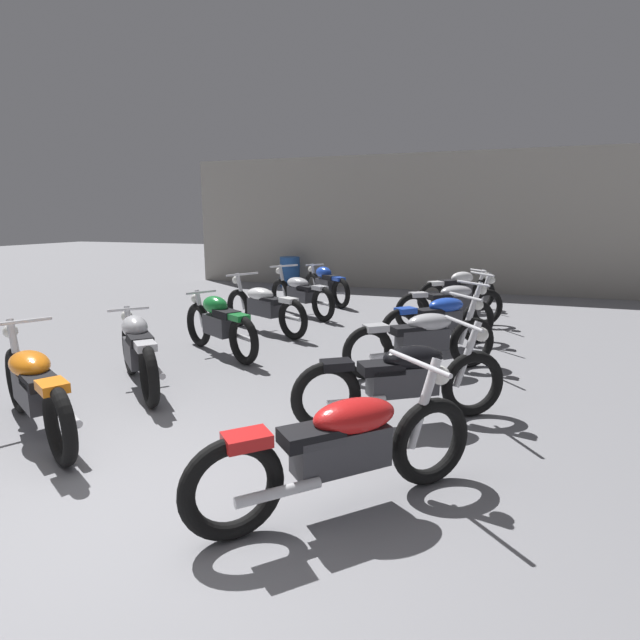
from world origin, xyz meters
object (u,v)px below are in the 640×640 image
object	(u,v)px
motorcycle_left_row_3	(264,306)
motorcycle_left_row_4	(300,293)
motorcycle_left_row_0	(35,387)
motorcycle_right_row_3	(441,319)
motorcycle_left_row_1	(138,350)
motorcycle_left_row_2	(219,323)
motorcycle_right_row_0	(343,446)
oil_drum	(290,272)
motorcycle_right_row_1	(404,378)
motorcycle_right_row_4	(451,303)
motorcycle_left_row_5	(326,284)
motorcycle_right_row_2	(423,338)
motorcycle_right_row_5	(458,290)

from	to	relation	value
motorcycle_left_row_3	motorcycle_left_row_4	xyz separation A→B (m)	(0.03, 1.61, 0.00)
motorcycle_left_row_0	motorcycle_right_row_3	distance (m)	5.38
motorcycle_left_row_1	motorcycle_left_row_4	xyz separation A→B (m)	(0.10, 4.74, -0.01)
motorcycle_left_row_1	motorcycle_left_row_2	world-z (taller)	same
motorcycle_right_row_0	oil_drum	world-z (taller)	motorcycle_right_row_0
motorcycle_left_row_2	motorcycle_right_row_0	distance (m)	4.24
motorcycle_right_row_1	motorcycle_left_row_1	bearing A→B (deg)	-179.59
motorcycle_right_row_4	oil_drum	xyz separation A→B (m)	(-4.85, 4.05, -0.03)
motorcycle_right_row_3	motorcycle_left_row_1	bearing A→B (deg)	-135.15
motorcycle_left_row_5	motorcycle_right_row_1	size ratio (longest dim) A/B	0.84
motorcycle_left_row_2	motorcycle_left_row_5	bearing A→B (deg)	89.75
motorcycle_right_row_2	motorcycle_left_row_4	bearing A→B (deg)	133.69
motorcycle_left_row_2	motorcycle_right_row_5	xyz separation A→B (m)	(2.95, 4.58, 0.00)
motorcycle_left_row_0	motorcycle_right_row_1	world-z (taller)	same
motorcycle_left_row_4	motorcycle_right_row_5	xyz separation A→B (m)	(2.96, 1.44, 0.01)
motorcycle_right_row_1	motorcycle_right_row_2	distance (m)	1.69
motorcycle_left_row_2	motorcycle_right_row_0	bearing A→B (deg)	-48.02
motorcycle_right_row_2	oil_drum	size ratio (longest dim) A/B	2.07
motorcycle_right_row_3	motorcycle_left_row_5	bearing A→B (deg)	132.90
motorcycle_left_row_2	motorcycle_right_row_4	bearing A→B (deg)	44.83
motorcycle_right_row_2	motorcycle_right_row_5	size ratio (longest dim) A/B	1.16
motorcycle_right_row_0	motorcycle_right_row_1	distance (m)	1.58
motorcycle_right_row_0	motorcycle_right_row_2	size ratio (longest dim) A/B	0.93
motorcycle_right_row_3	oil_drum	bearing A→B (deg)	131.09
motorcycle_left_row_2	motorcycle_right_row_2	distance (m)	2.89
motorcycle_left_row_3	motorcycle_right_row_4	bearing A→B (deg)	25.26
motorcycle_left_row_4	oil_drum	xyz separation A→B (m)	(-1.88, 3.86, -0.03)
motorcycle_right_row_4	motorcycle_right_row_5	world-z (taller)	motorcycle_right_row_4
motorcycle_left_row_3	motorcycle_right_row_5	xyz separation A→B (m)	(2.99, 3.05, 0.01)
motorcycle_left_row_1	motorcycle_right_row_4	world-z (taller)	motorcycle_right_row_4
motorcycle_left_row_2	motorcycle_left_row_5	xyz separation A→B (m)	(0.02, 4.61, 0.00)
motorcycle_right_row_1	motorcycle_right_row_3	bearing A→B (deg)	89.92
motorcycle_left_row_0	oil_drum	world-z (taller)	motorcycle_left_row_0
motorcycle_left_row_1	motorcycle_right_row_4	distance (m)	5.49
motorcycle_right_row_1	motorcycle_right_row_5	world-z (taller)	motorcycle_right_row_1
motorcycle_right_row_0	motorcycle_right_row_3	distance (m)	4.60
motorcycle_left_row_2	oil_drum	xyz separation A→B (m)	(-1.89, 7.00, -0.03)
motorcycle_right_row_5	motorcycle_right_row_2	bearing A→B (deg)	-90.81
motorcycle_left_row_4	motorcycle_left_row_2	bearing A→B (deg)	-89.86
motorcycle_right_row_4	motorcycle_left_row_0	bearing A→B (deg)	-117.66
motorcycle_left_row_3	motorcycle_left_row_2	bearing A→B (deg)	-88.54
motorcycle_left_row_2	motorcycle_right_row_1	distance (m)	3.35
motorcycle_right_row_2	motorcycle_left_row_3	bearing A→B (deg)	154.09
motorcycle_left_row_3	motorcycle_right_row_1	bearing A→B (deg)	-46.10
oil_drum	motorcycle_left_row_3	bearing A→B (deg)	-71.36
motorcycle_right_row_3	oil_drum	size ratio (longest dim) A/B	1.95
motorcycle_left_row_0	motorcycle_right_row_4	world-z (taller)	same
motorcycle_left_row_4	motorcycle_right_row_1	xyz separation A→B (m)	(2.96, -4.72, 0.00)
motorcycle_right_row_4	motorcycle_right_row_5	distance (m)	1.63
motorcycle_left_row_0	oil_drum	size ratio (longest dim) A/B	2.30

